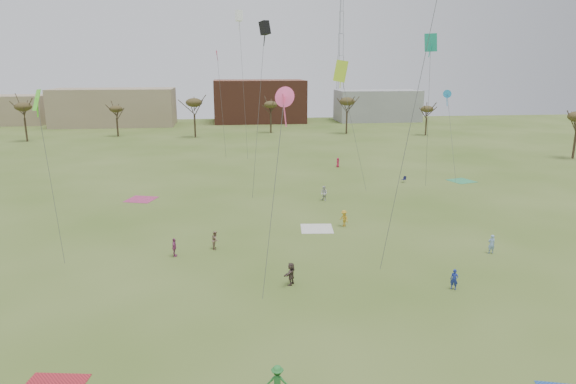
{
  "coord_description": "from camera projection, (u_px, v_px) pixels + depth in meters",
  "views": [
    {
      "loc": [
        -5.2,
        -29.61,
        15.98
      ],
      "look_at": [
        0.0,
        12.0,
        5.5
      ],
      "focal_mm": 31.55,
      "sensor_mm": 36.0,
      "label": 1
    }
  ],
  "objects": [
    {
      "name": "blanket_cream",
      "position": [
        317.0,
        229.0,
        51.04
      ],
      "size": [
        3.51,
        3.51,
        0.03
      ],
      "primitive_type": "cube",
      "rotation": [
        0.0,
        0.0,
        1.46
      ],
      "color": "white",
      "rests_on": "ground"
    },
    {
      "name": "spectator_mid_d",
      "position": [
        174.0,
        247.0,
        43.46
      ],
      "size": [
        0.4,
        0.96,
        1.64
      ],
      "primitive_type": "imported",
      "rotation": [
        0.0,
        0.0,
        1.57
      ],
      "color": "#9C4177",
      "rests_on": "ground"
    },
    {
      "name": "tree_line",
      "position": [
        235.0,
        109.0,
        107.11
      ],
      "size": [
        117.44,
        49.32,
        8.91
      ],
      "color": "#3A2B1E",
      "rests_on": "ground"
    },
    {
      "name": "building_tan_west",
      "position": [
        10.0,
        110.0,
        141.67
      ],
      "size": [
        20.0,
        12.0,
        8.0
      ],
      "primitive_type": "cube",
      "color": "#937F60",
      "rests_on": "ground"
    },
    {
      "name": "ground",
      "position": [
        311.0,
        318.0,
        33.01
      ],
      "size": [
        260.0,
        260.0,
        0.0
      ],
      "primitive_type": "plane",
      "color": "#3E591C",
      "rests_on": "ground"
    },
    {
      "name": "building_brick",
      "position": [
        259.0,
        101.0,
        147.67
      ],
      "size": [
        26.0,
        16.0,
        12.0
      ],
      "primitive_type": "cube",
      "color": "brown",
      "rests_on": "ground"
    },
    {
      "name": "flyer_mid_b",
      "position": [
        344.0,
        218.0,
        51.63
      ],
      "size": [
        1.09,
        1.27,
        1.71
      ],
      "primitive_type": "imported",
      "rotation": [
        0.0,
        0.0,
        5.22
      ],
      "color": "gold",
      "rests_on": "ground"
    },
    {
      "name": "blanket_plum",
      "position": [
        141.0,
        199.0,
        62.22
      ],
      "size": [
        4.14,
        4.14,
        0.03
      ],
      "primitive_type": "cube",
      "rotation": [
        0.0,
        0.0,
        2.82
      ],
      "color": "#B13668",
      "rests_on": "ground"
    },
    {
      "name": "spectator_fore_b",
      "position": [
        215.0,
        240.0,
        45.28
      ],
      "size": [
        0.66,
        0.83,
        1.65
      ],
      "primitive_type": "imported",
      "rotation": [
        0.0,
        0.0,
        1.53
      ],
      "color": "#93725D",
      "rests_on": "ground"
    },
    {
      "name": "flyer_mid_c",
      "position": [
        491.0,
        244.0,
        44.2
      ],
      "size": [
        0.62,
        0.41,
        1.7
      ],
      "primitive_type": "imported",
      "rotation": [
        0.0,
        0.0,
        3.15
      ],
      "color": "#83A5DB",
      "rests_on": "ground"
    },
    {
      "name": "radio_tower",
      "position": [
        340.0,
        55.0,
        152.29
      ],
      "size": [
        1.51,
        1.72,
        41.0
      ],
      "color": "#9EA3A8",
      "rests_on": "ground"
    },
    {
      "name": "flyer_near_center",
      "position": [
        277.0,
        381.0,
        24.95
      ],
      "size": [
        1.19,
        0.82,
        1.7
      ],
      "primitive_type": "imported",
      "rotation": [
        0.0,
        0.0,
        2.96
      ],
      "color": "#297C32",
      "rests_on": "ground"
    },
    {
      "name": "flyer_near_right",
      "position": [
        454.0,
        279.0,
        37.06
      ],
      "size": [
        0.67,
        0.63,
        1.54
      ],
      "primitive_type": "imported",
      "rotation": [
        0.0,
        0.0,
        5.66
      ],
      "color": "navy",
      "rests_on": "ground"
    },
    {
      "name": "flyer_far_b",
      "position": [
        338.0,
        162.0,
        81.96
      ],
      "size": [
        0.78,
        0.89,
        1.53
      ],
      "primitive_type": "imported",
      "rotation": [
        0.0,
        0.0,
        1.08
      ],
      "color": "#B51F41",
      "rests_on": "ground"
    },
    {
      "name": "spectator_mid_e",
      "position": [
        324.0,
        193.0,
        61.47
      ],
      "size": [
        1.09,
        1.12,
        1.81
      ],
      "primitive_type": "imported",
      "rotation": [
        0.0,
        0.0,
        5.4
      ],
      "color": "silver",
      "rests_on": "ground"
    },
    {
      "name": "camp_chair_right",
      "position": [
        404.0,
        181.0,
        71.29
      ],
      "size": [
        0.71,
        0.69,
        0.87
      ],
      "rotation": [
        0.0,
        0.0,
        5.19
      ],
      "color": "#15163C",
      "rests_on": "ground"
    },
    {
      "name": "spectator_fore_c",
      "position": [
        291.0,
        274.0,
        37.83
      ],
      "size": [
        1.3,
        1.63,
        1.74
      ],
      "primitive_type": "imported",
      "rotation": [
        0.0,
        0.0,
        4.14
      ],
      "color": "brown",
      "rests_on": "ground"
    },
    {
      "name": "kites_aloft",
      "position": [
        262.0,
        39.0,
        62.35
      ],
      "size": [
        73.33,
        65.42,
        23.81
      ],
      "color": "red",
      "rests_on": "ground"
    },
    {
      "name": "building_grey",
      "position": [
        377.0,
        106.0,
        150.32
      ],
      "size": [
        24.0,
        12.0,
        9.0
      ],
      "primitive_type": "cube",
      "color": "gray",
      "rests_on": "ground"
    },
    {
      "name": "building_tan",
      "position": [
        115.0,
        107.0,
        138.29
      ],
      "size": [
        32.0,
        14.0,
        10.0
      ],
      "primitive_type": "cube",
      "color": "#937F60",
      "rests_on": "ground"
    },
    {
      "name": "blanket_olive",
      "position": [
        461.0,
        181.0,
        72.21
      ],
      "size": [
        3.97,
        3.97,
        0.03
      ],
      "primitive_type": "cube",
      "rotation": [
        0.0,
        0.0,
        1.87
      ],
      "color": "#37975F",
      "rests_on": "ground"
    }
  ]
}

